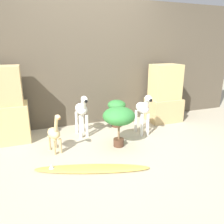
# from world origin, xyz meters

# --- Properties ---
(ground_plane) EXTENTS (14.00, 14.00, 0.00)m
(ground_plane) POSITION_xyz_m (0.00, 0.00, 0.00)
(ground_plane) COLOR #B2A88E
(wall_back) EXTENTS (6.40, 0.08, 2.20)m
(wall_back) POSITION_xyz_m (0.00, 1.32, 1.10)
(wall_back) COLOR brown
(wall_back) RESTS_ON ground_plane
(rock_pillar_left) EXTENTS (0.62, 0.47, 1.14)m
(rock_pillar_left) POSITION_xyz_m (-1.38, 0.94, 0.52)
(rock_pillar_left) COLOR #D1B775
(rock_pillar_left) RESTS_ON ground_plane
(rock_pillar_right) EXTENTS (0.62, 0.47, 1.09)m
(rock_pillar_right) POSITION_xyz_m (1.38, 0.94, 0.50)
(rock_pillar_right) COLOR tan
(rock_pillar_right) RESTS_ON ground_plane
(zebra_right) EXTENTS (0.19, 0.47, 0.70)m
(zebra_right) POSITION_xyz_m (0.67, 0.46, 0.43)
(zebra_right) COLOR white
(zebra_right) RESTS_ON ground_plane
(zebra_left) EXTENTS (0.20, 0.47, 0.70)m
(zebra_left) POSITION_xyz_m (-0.28, 0.74, 0.43)
(zebra_left) COLOR white
(zebra_left) RESTS_ON ground_plane
(giraffe_figurine) EXTENTS (0.21, 0.39, 0.59)m
(giraffe_figurine) POSITION_xyz_m (-0.76, 0.30, 0.27)
(giraffe_figurine) COLOR #E0C184
(giraffe_figurine) RESTS_ON ground_plane
(potted_palm_front) EXTENTS (0.46, 0.46, 0.59)m
(potted_palm_front) POSITION_xyz_m (0.13, 0.17, 0.44)
(potted_palm_front) COLOR #513323
(potted_palm_front) RESTS_ON ground_plane
(potted_palm_back) EXTENTS (0.32, 0.32, 0.50)m
(potted_palm_back) POSITION_xyz_m (0.40, 0.93, 0.36)
(potted_palm_back) COLOR #513323
(potted_palm_back) RESTS_ON ground_plane
(surfboard) EXTENTS (1.37, 0.64, 0.08)m
(surfboard) POSITION_xyz_m (-0.42, -0.32, 0.02)
(surfboard) COLOR gold
(surfboard) RESTS_ON ground_plane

